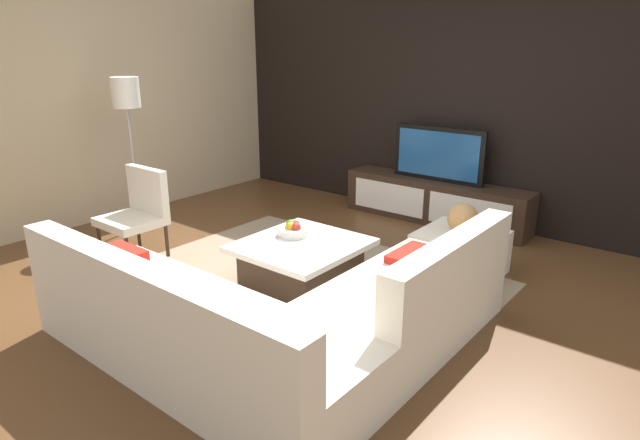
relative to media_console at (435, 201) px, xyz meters
The scene contains 13 objects.
ground_plane 2.41m from the media_console, 90.00° to the right, with size 14.00×14.00×0.00m, color brown.
feature_wall_back 1.19m from the media_console, 90.00° to the left, with size 6.40×0.12×2.80m, color black.
side_wall_left 4.05m from the media_console, 145.54° to the right, with size 0.12×5.20×2.80m, color #C6B28E.
area_rug 2.41m from the media_console, 92.39° to the right, with size 3.13×2.61×0.01m, color gray.
media_console is the anchor object (origin of this frame).
television 0.56m from the media_console, 90.00° to the left, with size 1.11×0.06×0.62m.
sectional_couch 3.30m from the media_console, 80.61° to the right, with size 2.53×2.43×0.81m.
coffee_table 2.30m from the media_console, 92.49° to the right, with size 0.96×1.02×0.38m.
accent_chair_near 3.31m from the media_console, 122.43° to the right, with size 0.56×0.51×0.87m.
floor_lamp 3.62m from the media_console, 137.78° to the right, with size 0.29×0.29×1.68m.
ottoman 1.53m from the media_console, 54.40° to the right, with size 0.70×0.70×0.40m, color silver.
fruit_bowl 2.22m from the media_console, 97.30° to the right, with size 0.28×0.28×0.13m.
decorative_ball 1.56m from the media_console, 54.40° to the right, with size 0.27×0.27×0.27m, color #AD8451.
Camera 1 is at (2.74, -3.17, 2.01)m, focal length 30.14 mm.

